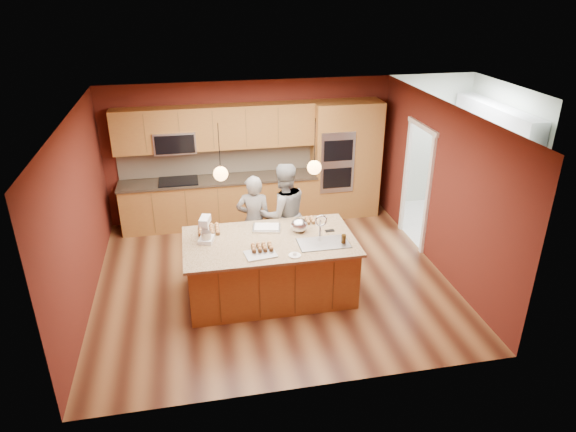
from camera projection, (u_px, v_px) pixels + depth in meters
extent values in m
plane|color=#462315|center=(272.00, 277.00, 8.30)|extent=(5.50, 5.50, 0.00)
plane|color=white|center=(270.00, 112.00, 7.16)|extent=(5.50, 5.50, 0.00)
plane|color=#561D15|center=(250.00, 151.00, 9.96)|extent=(5.50, 0.00, 5.50)
plane|color=#561D15|center=(309.00, 291.00, 5.51)|extent=(5.50, 0.00, 5.50)
plane|color=#561D15|center=(79.00, 216.00, 7.25)|extent=(0.00, 5.00, 5.00)
plane|color=#561D15|center=(440.00, 188.00, 8.22)|extent=(0.00, 5.00, 5.00)
cube|color=#94582C|center=(220.00, 202.00, 9.96)|extent=(3.70, 0.60, 0.90)
cube|color=black|center=(219.00, 180.00, 9.75)|extent=(3.74, 0.64, 0.04)
cube|color=beige|center=(217.00, 160.00, 9.88)|extent=(3.70, 0.03, 0.56)
cube|color=#94582C|center=(215.00, 127.00, 9.45)|extent=(3.70, 0.36, 0.80)
cube|color=black|center=(178.00, 181.00, 9.60)|extent=(0.72, 0.52, 0.03)
cube|color=#ABAEB3|center=(175.00, 141.00, 9.39)|extent=(0.76, 0.40, 0.40)
cube|color=#94582C|center=(333.00, 160.00, 10.06)|extent=(0.80, 0.60, 2.30)
cube|color=#ABAEB3|center=(338.00, 163.00, 9.77)|extent=(0.66, 0.04, 1.20)
cube|color=#94582C|center=(365.00, 158.00, 10.17)|extent=(0.50, 0.60, 2.30)
plane|color=silver|center=(446.00, 226.00, 10.01)|extent=(2.60, 2.60, 0.00)
plane|color=beige|center=(500.00, 157.00, 9.60)|extent=(0.00, 2.70, 2.70)
cube|color=white|center=(496.00, 126.00, 9.31)|extent=(0.35, 2.40, 0.75)
cylinder|color=black|center=(219.00, 149.00, 6.78)|extent=(0.01, 0.01, 0.70)
sphere|color=#FCAC58|center=(221.00, 174.00, 6.93)|extent=(0.20, 0.20, 0.20)
cylinder|color=black|center=(315.00, 143.00, 7.01)|extent=(0.01, 0.01, 0.70)
sphere|color=#FCAC58|center=(314.00, 167.00, 7.16)|extent=(0.20, 0.20, 0.20)
cube|color=#94582C|center=(270.00, 268.00, 7.70)|extent=(2.41, 1.30, 0.88)
cube|color=beige|center=(269.00, 241.00, 7.51)|extent=(2.51, 1.40, 0.04)
cube|color=#ABAEB3|center=(323.00, 248.00, 7.44)|extent=(0.72, 0.42, 0.18)
imported|color=black|center=(254.00, 221.00, 8.38)|extent=(0.64, 0.49, 1.58)
imported|color=gray|center=(283.00, 214.00, 8.43)|extent=(0.95, 0.80, 1.75)
cube|color=white|center=(206.00, 239.00, 7.45)|extent=(0.26, 0.30, 0.06)
cube|color=white|center=(205.00, 226.00, 7.48)|extent=(0.12, 0.10, 0.26)
cube|color=white|center=(205.00, 221.00, 7.34)|extent=(0.19, 0.28, 0.10)
cylinder|color=silver|center=(206.00, 236.00, 7.39)|extent=(0.15, 0.15, 0.14)
cube|color=silver|center=(267.00, 228.00, 7.82)|extent=(0.47, 0.39, 0.03)
cube|color=white|center=(267.00, 227.00, 7.81)|extent=(0.41, 0.32, 0.02)
cube|color=#ABAEB3|center=(260.00, 254.00, 7.10)|extent=(0.46, 0.36, 0.02)
ellipsoid|color=silver|center=(299.00, 225.00, 7.71)|extent=(0.26, 0.26, 0.22)
cylinder|color=white|center=(295.00, 255.00, 7.07)|extent=(0.17, 0.17, 0.01)
cylinder|color=#33210A|center=(344.00, 239.00, 7.38)|extent=(0.07, 0.07, 0.14)
cube|color=black|center=(330.00, 231.00, 7.76)|extent=(0.15, 0.09, 0.01)
cube|color=white|center=(484.00, 204.00, 9.60)|extent=(0.84, 0.86, 1.10)
cube|color=white|center=(468.00, 197.00, 10.18)|extent=(0.68, 0.69, 0.89)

